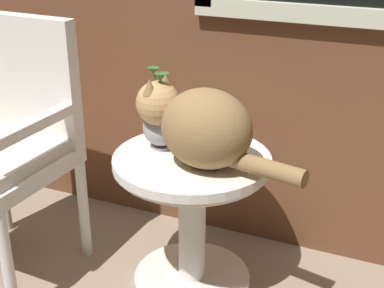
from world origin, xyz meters
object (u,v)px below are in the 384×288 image
object	(u,v)px
wicker_chair	(5,135)
cat	(201,126)
pewter_vase_with_ivy	(161,123)
wicker_side_table	(192,199)

from	to	relation	value
wicker_chair	cat	xyz separation A→B (m)	(0.79, 0.10, 0.13)
wicker_chair	pewter_vase_with_ivy	distance (m)	0.63
wicker_side_table	wicker_chair	size ratio (longest dim) A/B	0.57
wicker_side_table	wicker_chair	bearing A→B (deg)	-168.66
cat	wicker_chair	bearing A→B (deg)	-172.41
cat	pewter_vase_with_ivy	bearing A→B (deg)	159.69
pewter_vase_with_ivy	cat	bearing A→B (deg)	-20.31
cat	wicker_side_table	bearing A→B (deg)	141.08
wicker_chair	cat	size ratio (longest dim) A/B	1.54
wicker_chair	cat	distance (m)	0.81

